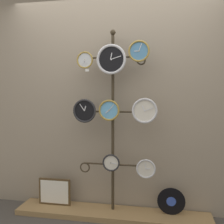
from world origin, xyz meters
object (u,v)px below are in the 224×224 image
display_stand (113,158)px  clock_bottom_right (146,169)px  clock_middle_left (85,111)px  clock_top_right (139,51)px  clock_bottom_center (111,163)px  clock_middle_right (145,111)px  picture_frame (55,192)px  vinyl_record (171,201)px  clock_top_center (111,59)px  clock_middle_center (109,110)px  clock_top_left (85,60)px

display_stand → clock_bottom_right: size_ratio=9.95×
clock_middle_left → clock_bottom_right: bearing=-1.5°
clock_top_right → clock_bottom_center: size_ratio=1.18×
clock_middle_right → picture_frame: (-1.07, 0.07, -0.99)m
picture_frame → clock_bottom_right: bearing=-4.8°
clock_top_right → vinyl_record: clock_top_right is taller
display_stand → clock_middle_right: display_stand is taller
clock_middle_right → picture_frame: clock_middle_right is taller
clock_top_center → vinyl_record: clock_top_center is taller
display_stand → clock_middle_left: size_ratio=7.90×
clock_middle_left → picture_frame: bearing=169.8°
clock_top_right → clock_middle_left: bearing=-179.7°
clock_middle_right → clock_middle_center: bearing=178.8°
clock_top_center → picture_frame: size_ratio=0.83×
picture_frame → display_stand: bearing=1.2°
clock_middle_center → picture_frame: size_ratio=0.60×
clock_top_left → display_stand: bearing=15.3°
clock_bottom_right → vinyl_record: clock_bottom_right is taller
clock_top_left → clock_top_right: 0.60m
display_stand → clock_bottom_center: bearing=-90.9°
picture_frame → clock_middle_right: bearing=-3.6°
vinyl_record → clock_bottom_center: bearing=-173.6°
display_stand → clock_middle_left: bearing=-163.8°
clock_middle_left → clock_bottom_right: size_ratio=1.26×
clock_middle_center → vinyl_record: (0.68, 0.05, -1.00)m
display_stand → clock_top_center: display_stand is taller
clock_top_left → vinyl_record: clock_top_left is taller
display_stand → vinyl_record: (0.66, -0.02, -0.44)m
clock_top_center → display_stand: bearing=88.1°
clock_bottom_right → vinyl_record: bearing=16.7°
clock_middle_left → picture_frame: (-0.40, 0.07, -0.98)m
clock_bottom_right → display_stand: bearing=164.6°
clock_middle_center → clock_top_right: bearing=-1.8°
display_stand → clock_top_center: size_ratio=6.44×
clock_top_left → clock_middle_left: 0.56m
clock_middle_left → clock_bottom_center: bearing=-1.9°
clock_top_center → vinyl_record: (0.66, 0.07, -1.55)m
vinyl_record → display_stand: bearing=178.0°
clock_top_right → clock_bottom_center: clock_top_right is taller
clock_top_center → clock_middle_center: size_ratio=1.39×
clock_top_left → clock_top_center: 0.29m
clock_middle_center → clock_middle_right: 0.39m
clock_bottom_center → clock_top_right: bearing=2.6°
clock_top_center → clock_middle_right: size_ratio=1.19×
display_stand → clock_middle_center: (-0.03, -0.07, 0.55)m
clock_middle_right → vinyl_record: clock_middle_right is taller
clock_bottom_center → display_stand: bearing=89.1°
clock_top_left → clock_top_center: size_ratio=0.58×
clock_middle_left → clock_top_center: bearing=-0.5°
clock_middle_left → clock_bottom_right: clock_middle_left is taller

